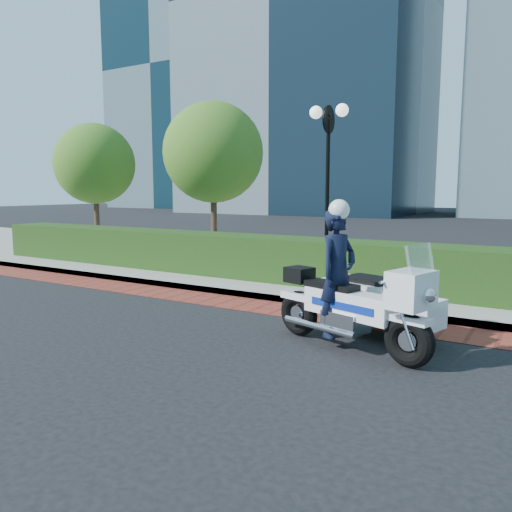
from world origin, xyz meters
The scene contains 10 objects.
ground centered at (0.00, 0.00, 0.00)m, with size 120.00×120.00×0.00m, color black.
brick_strip centered at (0.00, 1.50, 0.01)m, with size 60.00×1.00×0.01m, color maroon.
sidewalk centered at (0.00, 6.00, 0.07)m, with size 60.00×8.00×0.15m, color gray.
hedge_main centered at (0.00, 3.60, 0.65)m, with size 18.00×1.20×1.00m, color black.
lamppost centered at (1.00, 5.20, 2.96)m, with size 1.02×0.70×4.21m.
tree_a centered at (-9.00, 6.50, 3.22)m, with size 3.00×3.00×4.58m.
tree_b centered at (-3.50, 6.50, 3.43)m, with size 3.20×3.20×4.89m.
tower_left centered at (-16.00, 40.00, 20.00)m, with size 22.00×16.00×40.00m, color black.
tower_far_left centered at (-36.00, 46.00, 17.00)m, with size 16.00×14.00×34.00m, color black.
police_motorcycle centered at (3.62, 0.28, 0.73)m, with size 2.57×2.23×2.13m.
Camera 1 is at (6.04, -6.68, 2.26)m, focal length 35.00 mm.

